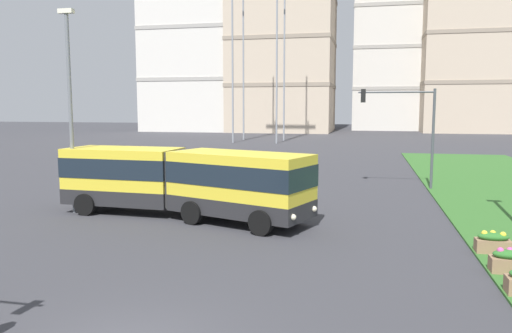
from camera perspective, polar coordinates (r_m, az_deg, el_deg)
name	(u,v)px	position (r m, az deg, el deg)	size (l,w,h in m)	color
articulated_bus	(183,181)	(22.34, -8.32, -1.62)	(11.87, 4.86, 3.00)	yellow
car_white_van	(205,167)	(34.37, -5.84, -0.11)	(4.51, 2.25, 1.58)	silver
flower_planter_2	(510,261)	(16.64, 27.10, -9.61)	(1.10, 0.56, 0.74)	#937051
flower_planter_3	(493,242)	(18.57, 25.51, -7.85)	(1.10, 0.56, 0.74)	#937051
traffic_light_far_right	(407,120)	(30.89, 16.95, 5.14)	(4.45, 0.28, 5.96)	#474C51
streetlight_left	(70,103)	(24.37, -20.51, 6.80)	(0.70, 0.28, 9.26)	slate
apartment_tower_west	(192,9)	(105.18, -7.31, 17.47)	(17.80, 15.50, 48.53)	silver
apartment_tower_westcentre	(283,22)	(100.59, 3.16, 16.22)	(19.57, 17.72, 42.38)	#C6B299
apartment_tower_centre	(389,34)	(114.28, 14.97, 14.48)	(14.45, 20.00, 40.78)	silver
apartment_tower_eastcentre	(485,13)	(105.98, 24.74, 15.67)	(22.06, 14.62, 44.33)	#C6B299
transmission_pylon	(259,8)	(71.04, 0.38, 17.66)	(9.00, 6.24, 33.45)	gray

